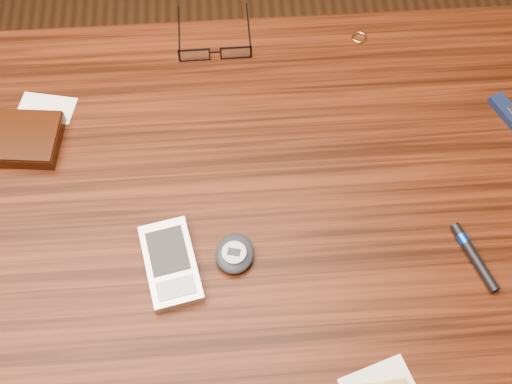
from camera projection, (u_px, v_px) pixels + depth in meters
ground at (232, 367)px, 1.48m from camera, size 3.80×3.80×0.00m
desk at (217, 251)px, 0.92m from camera, size 1.00×0.70×0.75m
wallet_and_card at (22, 138)px, 0.88m from camera, size 0.13×0.14×0.02m
eyeglasses at (215, 51)px, 0.96m from camera, size 0.11×0.11×0.02m
gold_ring at (359, 37)px, 0.99m from camera, size 0.03×0.03×0.00m
pda_phone at (171, 263)px, 0.79m from camera, size 0.08×0.12×0.02m
pedometer at (235, 254)px, 0.80m from camera, size 0.06×0.06×0.02m
black_blue_pen at (473, 255)px, 0.80m from camera, size 0.04×0.10×0.01m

